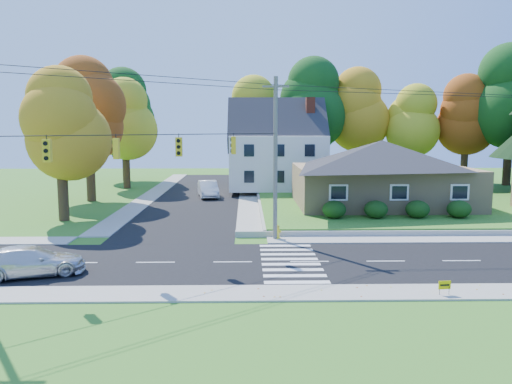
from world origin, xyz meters
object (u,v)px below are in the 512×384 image
(silver_sedan, at_px, (31,261))
(white_car, at_px, (208,189))
(fire_hydrant, at_px, (277,232))
(ranch_house, at_px, (381,172))

(silver_sedan, bearing_deg, white_car, -32.44)
(fire_hydrant, bearing_deg, silver_sedan, -148.10)
(silver_sedan, xyz_separation_m, fire_hydrant, (12.08, 7.52, -0.28))
(silver_sedan, xyz_separation_m, white_car, (6.33, 26.50, 0.11))
(white_car, bearing_deg, silver_sedan, -113.41)
(ranch_house, xyz_separation_m, fire_hydrant, (-9.36, -10.71, -2.82))
(ranch_house, relative_size, silver_sedan, 2.99)
(ranch_house, distance_m, fire_hydrant, 14.50)
(ranch_house, relative_size, fire_hydrant, 15.70)
(silver_sedan, bearing_deg, fire_hydrant, -77.10)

